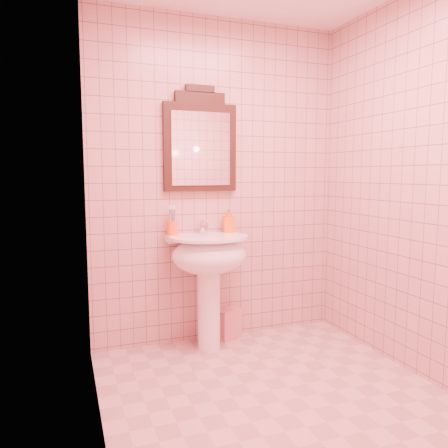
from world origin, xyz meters
name	(u,v)px	position (x,y,z in m)	size (l,w,h in m)	color
floor	(281,401)	(0.00, 0.00, 0.00)	(2.20, 2.20, 0.00)	#C9A391
back_wall	(218,183)	(0.00, 1.10, 1.25)	(2.00, 0.02, 2.50)	tan
pedestal_sink	(209,263)	(-0.15, 0.87, 0.66)	(0.58, 0.58, 0.86)	white
faucet	(203,226)	(-0.15, 1.01, 0.92)	(0.04, 0.16, 0.11)	white
mirror	(200,143)	(-0.15, 1.07, 1.55)	(0.57, 0.06, 0.79)	black
toothbrush_cup	(172,228)	(-0.39, 1.02, 0.92)	(0.08, 0.08, 0.19)	#FB5A15
soap_dispenser	(229,220)	(0.06, 1.02, 0.96)	(0.08, 0.09, 0.19)	orange
towel	(228,323)	(0.06, 1.04, 0.12)	(0.20, 0.13, 0.24)	tan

